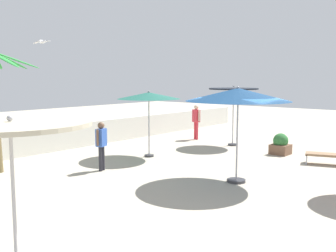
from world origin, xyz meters
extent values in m
plane|color=#B2A893|center=(0.00, 0.00, 0.00)|extent=(56.00, 56.00, 0.00)
cube|color=silver|center=(0.00, 8.31, 0.55)|extent=(25.20, 0.30, 1.09)
cylinder|color=#333338|center=(-0.38, -0.02, 0.04)|extent=(0.55, 0.55, 0.08)
cylinder|color=#A5A5AD|center=(-0.38, -0.02, 1.22)|extent=(0.05, 0.05, 2.44)
cone|color=navy|center=(-0.38, -0.02, 2.58)|extent=(3.03, 3.03, 0.38)
sphere|color=#99999E|center=(-0.38, -0.02, 2.78)|extent=(0.08, 0.08, 0.08)
cylinder|color=#333338|center=(5.08, 3.34, 0.04)|extent=(0.41, 0.41, 0.08)
cylinder|color=#A5A5AD|center=(5.08, 3.34, 1.29)|extent=(0.05, 0.05, 2.58)
cylinder|color=black|center=(5.08, 3.34, 2.56)|extent=(2.19, 2.19, 0.06)
sphere|color=#99999E|center=(5.08, 3.34, 2.68)|extent=(0.08, 0.08, 0.08)
cylinder|color=#333338|center=(0.78, 4.51, 0.04)|extent=(0.36, 0.36, 0.08)
cylinder|color=#A5A5AD|center=(0.78, 4.51, 1.15)|extent=(0.05, 0.05, 2.30)
cone|color=#1E594C|center=(0.78, 4.51, 2.37)|extent=(2.44, 2.44, 0.25)
sphere|color=#99999E|center=(0.78, 4.51, 2.52)|extent=(0.08, 0.08, 0.08)
cylinder|color=#A5A5AD|center=(-7.80, -0.86, 1.24)|extent=(0.05, 0.05, 2.48)
cylinder|color=#B7AD93|center=(-7.80, -0.86, 2.46)|extent=(2.16, 2.16, 0.06)
sphere|color=#99999E|center=(-7.80, -0.86, 2.53)|extent=(0.08, 0.08, 0.08)
ellipsoid|color=#2C8D3B|center=(-3.62, 6.71, 3.62)|extent=(1.53, 0.48, 0.61)
ellipsoid|color=#2C8D3B|center=(-4.32, 5.76, 3.62)|extent=(0.36, 1.53, 0.61)
ellipsoid|color=#2C8D3B|center=(-3.79, 6.05, 3.62)|extent=(1.30, 1.11, 0.61)
cube|color=#B7B7BC|center=(3.55, -0.64, 0.17)|extent=(0.53, 0.21, 0.35)
cube|color=#8C6B4C|center=(3.76, -1.25, 0.35)|extent=(0.97, 1.50, 0.08)
cylinder|color=#26262D|center=(-2.02, 4.11, 0.41)|extent=(0.12, 0.12, 0.82)
cylinder|color=#26262D|center=(-1.87, 4.17, 0.41)|extent=(0.12, 0.12, 0.82)
cube|color=#3359B2|center=(-1.95, 4.14, 1.11)|extent=(0.42, 0.35, 0.58)
sphere|color=brown|center=(-1.95, 4.14, 1.50)|extent=(0.22, 0.22, 0.22)
cylinder|color=brown|center=(-2.17, 4.05, 1.13)|extent=(0.08, 0.08, 0.52)
cylinder|color=brown|center=(-1.72, 4.22, 1.13)|extent=(0.08, 0.08, 0.52)
cylinder|color=#D8333F|center=(5.49, 5.72, 0.44)|extent=(0.12, 0.12, 0.87)
cylinder|color=#D8333F|center=(5.44, 5.57, 0.44)|extent=(0.12, 0.12, 0.87)
cube|color=#D8333F|center=(5.46, 5.64, 1.18)|extent=(0.34, 0.42, 0.62)
sphere|color=beige|center=(5.46, 5.64, 1.60)|extent=(0.24, 0.24, 0.24)
cylinder|color=beige|center=(5.54, 5.87, 1.21)|extent=(0.08, 0.08, 0.55)
cylinder|color=beige|center=(5.39, 5.42, 1.21)|extent=(0.08, 0.08, 0.55)
ellipsoid|color=white|center=(-1.23, 8.46, 4.47)|extent=(0.33, 0.16, 0.12)
sphere|color=white|center=(-1.06, 8.48, 4.50)|extent=(0.10, 0.10, 0.10)
cube|color=silver|center=(-1.26, 8.68, 4.49)|extent=(0.20, 0.46, 0.14)
cube|color=silver|center=(-1.20, 8.23, 4.49)|extent=(0.20, 0.47, 0.03)
cube|color=brown|center=(4.49, 0.79, 0.20)|extent=(0.70, 0.70, 0.40)
sphere|color=#2D6B33|center=(4.49, 0.79, 0.55)|extent=(0.60, 0.60, 0.60)
camera|label=1|loc=(-10.49, -5.82, 3.08)|focal=42.73mm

